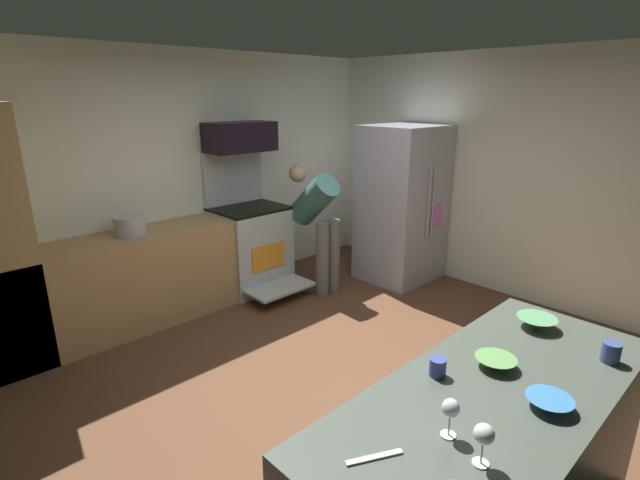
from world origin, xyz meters
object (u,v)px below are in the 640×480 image
object	(u,v)px
oven_range	(250,245)
wine_glass_near	(451,410)
person_cook	(317,218)
mug_coffee	(611,352)
mixing_bowl_large	(495,362)
microwave	(240,137)
stock_pot	(129,226)
mixing_bowl_prep	(549,403)
refrigerator	(402,204)
wine_glass_mid	(484,436)
mixing_bowl_small	(536,322)
mug_tea	(438,367)

from	to	relation	value
oven_range	wine_glass_near	world-z (taller)	oven_range
person_cook	mug_coffee	size ratio (longest dim) A/B	13.81
mug_coffee	wine_glass_near	bearing A→B (deg)	165.68
mixing_bowl_large	microwave	bearing A→B (deg)	74.32
microwave	stock_pot	distance (m)	1.51
oven_range	mixing_bowl_prep	xyz separation A→B (m)	(-1.10, -3.68, 0.41)
oven_range	refrigerator	distance (m)	1.83
oven_range	person_cook	bearing A→B (deg)	-48.75
wine_glass_near	wine_glass_mid	size ratio (longest dim) A/B	0.98
refrigerator	mug_coffee	xyz separation A→B (m)	(-2.01, -2.76, 0.04)
mixing_bowl_prep	refrigerator	bearing A→B (deg)	46.10
microwave	mug_coffee	xyz separation A→B (m)	(-0.52, -3.83, -0.76)
microwave	person_cook	size ratio (longest dim) A/B	0.53
mixing_bowl_small	stock_pot	xyz separation A→B (m)	(-0.90, 3.36, 0.06)
person_cook	stock_pot	xyz separation A→B (m)	(-1.83, 0.59, 0.14)
person_cook	stock_pot	bearing A→B (deg)	162.13
refrigerator	stock_pot	distance (m)	2.99
refrigerator	mixing_bowl_prep	bearing A→B (deg)	-133.90
mug_coffee	mug_tea	distance (m)	0.88
microwave	mixing_bowl_prep	size ratio (longest dim) A/B	3.86
mug_tea	stock_pot	world-z (taller)	stock_pot
oven_range	microwave	bearing A→B (deg)	90.00
person_cook	mug_tea	xyz separation A→B (m)	(-1.74, -2.65, 0.10)
mixing_bowl_small	wine_glass_mid	bearing A→B (deg)	-166.06
mixing_bowl_small	wine_glass_mid	xyz separation A→B (m)	(-1.17, -0.29, 0.09)
person_cook	mug_coffee	distance (m)	3.33
wine_glass_near	mixing_bowl_large	bearing A→B (deg)	9.94
mixing_bowl_prep	stock_pot	xyz separation A→B (m)	(-0.22, 3.69, 0.07)
oven_range	microwave	world-z (taller)	microwave
mug_tea	stock_pot	xyz separation A→B (m)	(-0.09, 3.24, 0.05)
oven_range	mixing_bowl_large	world-z (taller)	oven_range
mixing_bowl_prep	wine_glass_mid	bearing A→B (deg)	175.20
mixing_bowl_large	wine_glass_mid	xyz separation A→B (m)	(-0.62, -0.26, 0.10)
refrigerator	mug_coffee	distance (m)	3.42
mixing_bowl_large	mug_tea	size ratio (longest dim) A/B	2.28
mixing_bowl_small	mixing_bowl_prep	bearing A→B (deg)	-153.82
person_cook	mixing_bowl_prep	world-z (taller)	person_cook
oven_range	wine_glass_near	size ratio (longest dim) A/B	9.60
person_cook	mixing_bowl_small	xyz separation A→B (m)	(-0.94, -2.77, 0.09)
wine_glass_mid	mug_coffee	size ratio (longest dim) A/B	1.62
mixing_bowl_large	wine_glass_mid	world-z (taller)	wine_glass_mid
mug_coffee	stock_pot	bearing A→B (deg)	102.07
oven_range	mug_coffee	xyz separation A→B (m)	(-0.52, -3.74, 0.44)
mixing_bowl_prep	stock_pot	world-z (taller)	stock_pot
mixing_bowl_prep	mug_coffee	distance (m)	0.58
oven_range	mixing_bowl_small	distance (m)	3.40
mixing_bowl_large	mug_tea	world-z (taller)	mug_tea
wine_glass_near	wine_glass_mid	world-z (taller)	wine_glass_mid
mixing_bowl_large	mixing_bowl_small	distance (m)	0.54
mixing_bowl_small	stock_pot	bearing A→B (deg)	104.92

